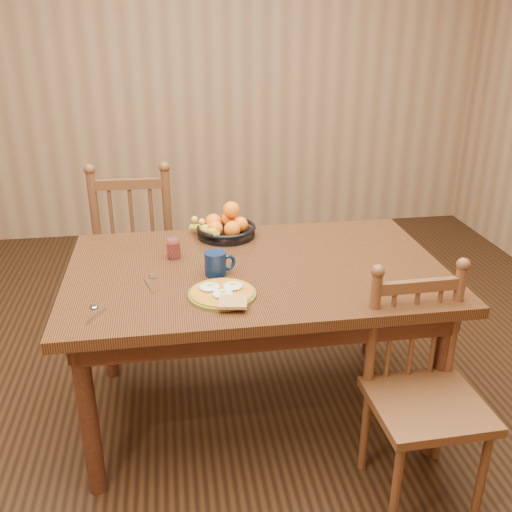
{
  "coord_description": "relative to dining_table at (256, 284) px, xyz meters",
  "views": [
    {
      "loc": [
        -0.34,
        -2.2,
        1.76
      ],
      "look_at": [
        0.0,
        0.0,
        0.8
      ],
      "focal_mm": 40.0,
      "sensor_mm": 36.0,
      "label": 1
    }
  ],
  "objects": [
    {
      "name": "room",
      "position": [
        0.0,
        0.0,
        0.68
      ],
      "size": [
        4.52,
        5.02,
        2.72
      ],
      "color": "black",
      "rests_on": "ground"
    },
    {
      "name": "dining_table",
      "position": [
        0.0,
        0.0,
        0.0
      ],
      "size": [
        1.6,
        1.0,
        0.75
      ],
      "color": "black",
      "rests_on": "ground"
    },
    {
      "name": "chair_far",
      "position": [
        -0.55,
        0.88,
        -0.17
      ],
      "size": [
        0.48,
        0.46,
        1.02
      ],
      "rotation": [
        0.0,
        0.0,
        3.11
      ],
      "color": "#512A18",
      "rests_on": "ground"
    },
    {
      "name": "chair_near",
      "position": [
        0.55,
        -0.56,
        -0.23
      ],
      "size": [
        0.42,
        0.4,
        0.9
      ],
      "rotation": [
        0.0,
        0.0,
        0.03
      ],
      "color": "#512A18",
      "rests_on": "ground"
    },
    {
      "name": "breakfast_plate",
      "position": [
        -0.17,
        -0.25,
        0.1
      ],
      "size": [
        0.26,
        0.29,
        0.04
      ],
      "color": "#59601E",
      "rests_on": "dining_table"
    },
    {
      "name": "fork",
      "position": [
        -0.45,
        -0.09,
        0.09
      ],
      "size": [
        0.06,
        0.18,
        0.0
      ],
      "rotation": [
        0.0,
        0.0,
        0.26
      ],
      "color": "silver",
      "rests_on": "dining_table"
    },
    {
      "name": "spoon",
      "position": [
        -0.64,
        -0.29,
        0.09
      ],
      "size": [
        0.06,
        0.15,
        0.01
      ],
      "rotation": [
        0.0,
        0.0,
        -0.48
      ],
      "color": "silver",
      "rests_on": "dining_table"
    },
    {
      "name": "coffee_mug",
      "position": [
        -0.17,
        -0.05,
        0.14
      ],
      "size": [
        0.13,
        0.09,
        0.1
      ],
      "color": "#091834",
      "rests_on": "dining_table"
    },
    {
      "name": "juice_glass",
      "position": [
        -0.35,
        0.15,
        0.13
      ],
      "size": [
        0.06,
        0.06,
        0.09
      ],
      "color": "silver",
      "rests_on": "dining_table"
    },
    {
      "name": "fruit_bowl",
      "position": [
        -0.09,
        0.38,
        0.13
      ],
      "size": [
        0.32,
        0.29,
        0.17
      ],
      "color": "black",
      "rests_on": "dining_table"
    }
  ]
}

